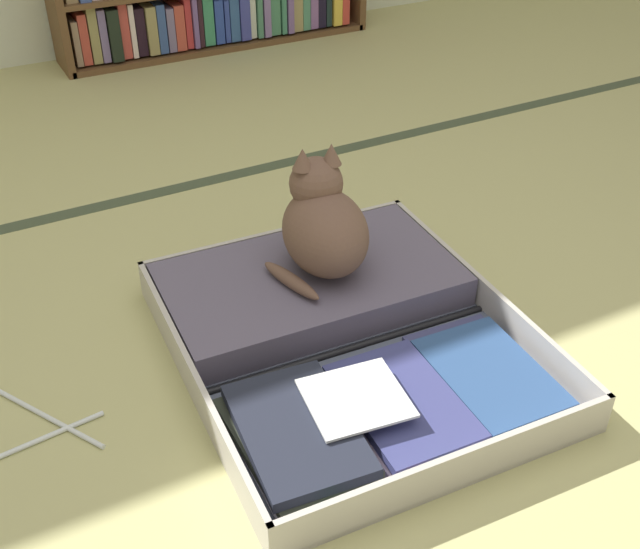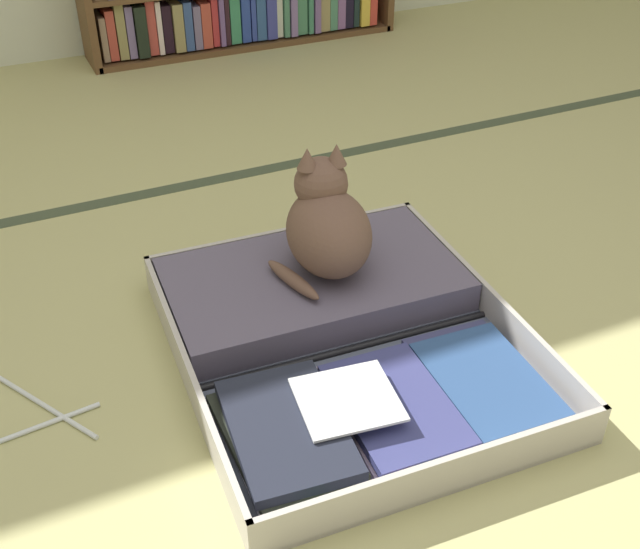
% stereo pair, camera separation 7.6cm
% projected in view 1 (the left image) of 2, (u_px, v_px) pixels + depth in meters
% --- Properties ---
extents(ground_plane, '(10.00, 10.00, 0.00)m').
position_uv_depth(ground_plane, '(386.00, 442.00, 1.48)').
color(ground_plane, tan).
extents(tatami_border, '(4.80, 0.05, 0.00)m').
position_uv_depth(tatami_border, '(183.00, 187.00, 2.30)').
color(tatami_border, '#3F4A34').
rests_on(tatami_border, ground_plane).
extents(open_suitcase, '(0.73, 0.85, 0.09)m').
position_uv_depth(open_suitcase, '(334.00, 327.00, 1.70)').
color(open_suitcase, '#B8B1A9').
rests_on(open_suitcase, ground_plane).
extents(black_cat, '(0.24, 0.26, 0.28)m').
position_uv_depth(black_cat, '(322.00, 225.00, 1.74)').
color(black_cat, brown).
rests_on(black_cat, open_suitcase).
extents(clothes_hanger, '(0.33, 0.41, 0.01)m').
position_uv_depth(clothes_hanger, '(0.00, 413.00, 1.53)').
color(clothes_hanger, silver).
rests_on(clothes_hanger, ground_plane).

